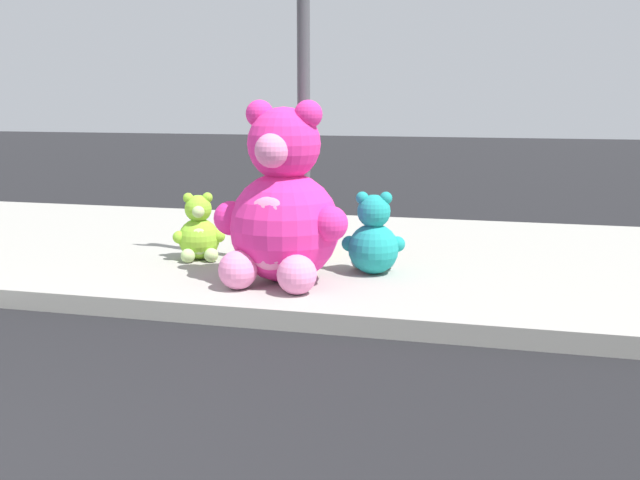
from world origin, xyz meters
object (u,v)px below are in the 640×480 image
plush_teal (373,241)px  plush_pink_large (282,211)px  plush_lime (199,233)px  plush_yellow (306,223)px  sign_pole (304,70)px

plush_teal → plush_pink_large: bearing=-141.9°
plush_teal → plush_lime: bearing=175.2°
plush_pink_large → plush_lime: size_ratio=2.36×
plush_yellow → plush_teal: bearing=-43.4°
sign_pole → plush_lime: (-1.02, 0.05, -1.45)m
plush_yellow → plush_lime: (-0.84, -0.63, -0.03)m
plush_yellow → plush_lime: plush_yellow is taller
plush_lime → plush_teal: size_ratio=0.88×
plush_yellow → plush_lime: 1.05m
sign_pole → plush_teal: 1.56m
sign_pole → plush_lime: bearing=177.2°
plush_pink_large → plush_teal: plush_pink_large is taller
sign_pole → plush_pink_large: size_ratio=2.20×
plush_pink_large → sign_pole: bearing=89.2°
sign_pole → plush_pink_large: bearing=-90.8°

